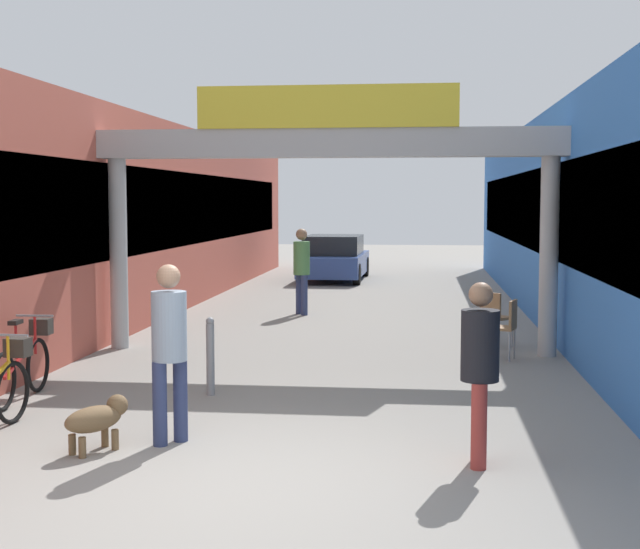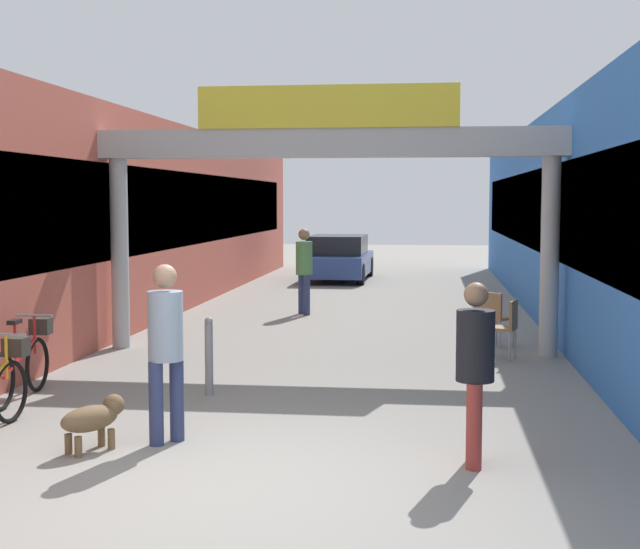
% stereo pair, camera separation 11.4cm
% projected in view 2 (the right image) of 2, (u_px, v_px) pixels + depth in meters
% --- Properties ---
extents(ground_plane, '(80.00, 80.00, 0.00)m').
position_uv_depth(ground_plane, '(243.00, 479.00, 7.54)').
color(ground_plane, gray).
extents(storefront_left, '(3.00, 26.00, 3.94)m').
position_uv_depth(storefront_left, '(114.00, 218.00, 18.87)').
color(storefront_left, '#B25142').
rests_on(storefront_left, ground_plane).
extents(storefront_right, '(3.00, 26.00, 3.94)m').
position_uv_depth(storefront_right, '(609.00, 220.00, 17.64)').
color(storefront_right, blue).
rests_on(storefront_right, ground_plane).
extents(arcade_sign_gateway, '(7.40, 0.47, 4.09)m').
position_uv_depth(arcade_sign_gateway, '(328.00, 164.00, 13.63)').
color(arcade_sign_gateway, '#B2B2B2').
rests_on(arcade_sign_gateway, ground_plane).
extents(pedestrian_with_dog, '(0.48, 0.48, 1.75)m').
position_uv_depth(pedestrian_with_dog, '(166.00, 341.00, 8.59)').
color(pedestrian_with_dog, navy).
rests_on(pedestrian_with_dog, ground_plane).
extents(pedestrian_companion, '(0.36, 0.39, 1.64)m').
position_uv_depth(pedestrian_companion, '(475.00, 362.00, 7.86)').
color(pedestrian_companion, '#99332D').
rests_on(pedestrian_companion, ground_plane).
extents(pedestrian_carrying_crate, '(0.47, 0.47, 1.78)m').
position_uv_depth(pedestrian_carrying_crate, '(304.00, 265.00, 18.33)').
color(pedestrian_carrying_crate, navy).
rests_on(pedestrian_carrying_crate, ground_plane).
extents(dog_on_leash, '(0.58, 0.70, 0.50)m').
position_uv_depth(dog_on_leash, '(95.00, 418.00, 8.39)').
color(dog_on_leash, brown).
rests_on(dog_on_leash, ground_plane).
extents(bicycle_red_second, '(0.46, 1.69, 0.98)m').
position_uv_depth(bicycle_red_second, '(24.00, 362.00, 10.58)').
color(bicycle_red_second, black).
rests_on(bicycle_red_second, ground_plane).
extents(bollard_post_metal, '(0.10, 0.10, 0.95)m').
position_uv_depth(bollard_post_metal, '(209.00, 355.00, 10.78)').
color(bollard_post_metal, gray).
rests_on(bollard_post_metal, ground_plane).
extents(cafe_chair_wood_nearer, '(0.50, 0.50, 0.89)m').
position_uv_depth(cafe_chair_wood_nearer, '(507.00, 324.00, 13.14)').
color(cafe_chair_wood_nearer, gray).
rests_on(cafe_chair_wood_nearer, ground_plane).
extents(cafe_chair_wood_farther, '(0.57, 0.57, 0.89)m').
position_uv_depth(cafe_chair_wood_farther, '(495.00, 314.00, 14.27)').
color(cafe_chair_wood_farther, gray).
rests_on(cafe_chair_wood_farther, ground_plane).
extents(parked_car_blue, '(1.85, 4.03, 1.33)m').
position_uv_depth(parked_car_blue, '(338.00, 258.00, 26.27)').
color(parked_car_blue, '#2D478C').
rests_on(parked_car_blue, ground_plane).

